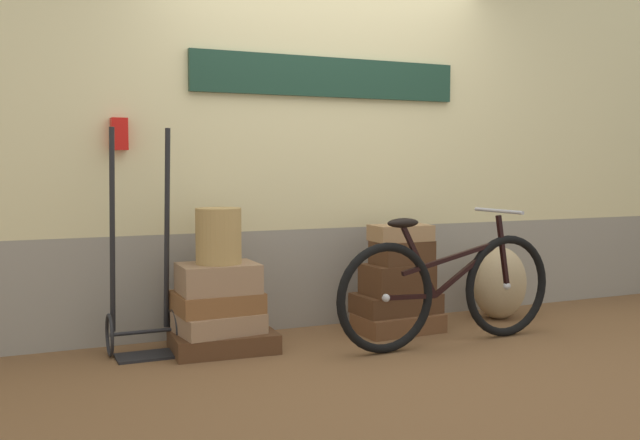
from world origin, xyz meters
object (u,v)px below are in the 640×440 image
at_px(suitcase_8, 401,233).
at_px(bicycle, 449,289).
at_px(luggage_trolley, 142,299).
at_px(suitcase_2, 217,302).
at_px(suitcase_1, 219,323).
at_px(suitcase_3, 218,278).
at_px(suitcase_5, 396,303).
at_px(suitcase_0, 223,341).
at_px(burlap_sack, 499,283).
at_px(wicker_basket, 219,236).
at_px(suitcase_7, 402,252).
at_px(suitcase_6, 397,279).
at_px(suitcase_4, 398,323).

distance_m(suitcase_8, bicycle, 0.56).
bearing_deg(luggage_trolley, suitcase_2, -11.10).
distance_m(suitcase_1, suitcase_8, 1.40).
height_order(suitcase_3, suitcase_5, suitcase_3).
bearing_deg(suitcase_0, burlap_sack, 4.77).
relative_size(suitcase_3, wicker_basket, 1.39).
xyz_separation_m(suitcase_1, suitcase_7, (1.31, 0.01, 0.37)).
bearing_deg(suitcase_3, luggage_trolley, 167.33).
bearing_deg(burlap_sack, suitcase_5, -178.38).
relative_size(suitcase_1, wicker_basket, 1.45).
xyz_separation_m(suitcase_0, suitcase_5, (1.26, 0.03, 0.13)).
xyz_separation_m(suitcase_8, burlap_sack, (0.89, 0.05, -0.42)).
distance_m(suitcase_0, suitcase_2, 0.25).
height_order(suitcase_8, wicker_basket, wicker_basket).
relative_size(suitcase_2, suitcase_6, 1.12).
distance_m(suitcase_0, suitcase_8, 1.42).
height_order(wicker_basket, bicycle, wicker_basket).
height_order(suitcase_0, suitcase_4, suitcase_4).
xyz_separation_m(suitcase_0, suitcase_7, (1.28, -0.00, 0.49)).
height_order(luggage_trolley, bicycle, luggage_trolley).
distance_m(suitcase_4, bicycle, 0.54).
xyz_separation_m(suitcase_6, bicycle, (0.12, -0.44, -0.01)).
xyz_separation_m(suitcase_4, suitcase_5, (0.01, 0.04, 0.13)).
height_order(suitcase_0, luggage_trolley, luggage_trolley).
distance_m(suitcase_2, burlap_sack, 2.19).
distance_m(suitcase_4, suitcase_7, 0.49).
distance_m(suitcase_0, luggage_trolley, 0.56).
distance_m(suitcase_5, suitcase_7, 0.36).
xyz_separation_m(suitcase_2, wicker_basket, (0.01, -0.02, 0.41)).
distance_m(suitcase_0, suitcase_7, 1.38).
xyz_separation_m(suitcase_7, luggage_trolley, (-1.76, 0.12, -0.21)).
bearing_deg(suitcase_3, suitcase_6, 0.29).
xyz_separation_m(suitcase_3, suitcase_5, (1.28, 0.02, -0.26)).
relative_size(suitcase_2, suitcase_5, 0.89).
bearing_deg(suitcase_4, suitcase_6, 86.80).
distance_m(suitcase_3, suitcase_7, 1.31).
bearing_deg(suitcase_4, suitcase_5, 78.33).
xyz_separation_m(suitcase_3, bicycle, (1.40, -0.45, -0.09)).
relative_size(suitcase_6, bicycle, 0.28).
bearing_deg(suitcase_0, suitcase_6, 3.58).
relative_size(luggage_trolley, burlap_sack, 2.55).
bearing_deg(suitcase_3, bicycle, -17.31).
bearing_deg(suitcase_5, luggage_trolley, 174.29).
bearing_deg(suitcase_3, suitcase_0, -31.01).
bearing_deg(suitcase_1, luggage_trolley, 157.00).
bearing_deg(wicker_basket, suitcase_3, -168.43).
bearing_deg(suitcase_6, suitcase_2, 173.88).
distance_m(suitcase_6, burlap_sack, 0.92).
xyz_separation_m(suitcase_6, suitcase_8, (0.03, 0.00, 0.32)).
distance_m(suitcase_2, suitcase_7, 1.33).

